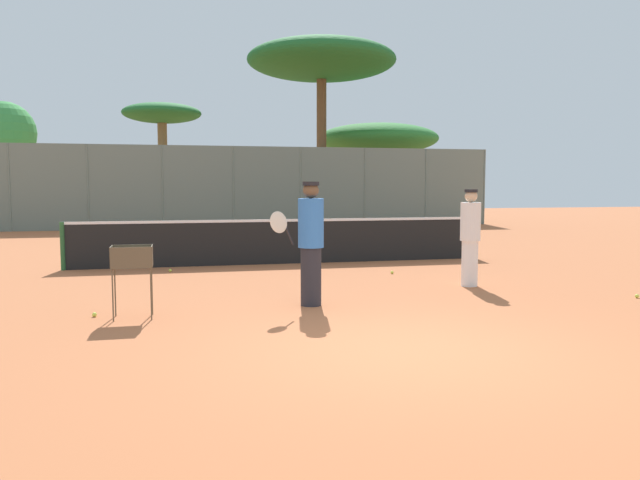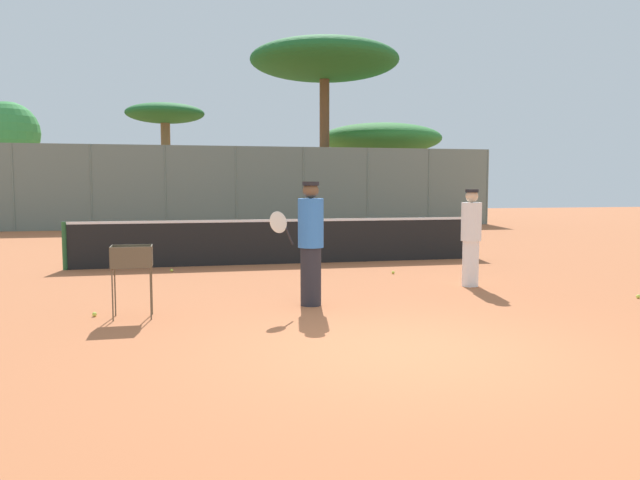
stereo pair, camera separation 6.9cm
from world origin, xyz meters
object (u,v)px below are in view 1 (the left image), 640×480
tennis_net (284,241)px  ball_cart (133,263)px  player_white_outfit (311,242)px  player_red_cap (470,236)px

tennis_net → ball_cart: size_ratio=9.74×
tennis_net → ball_cart: 6.36m
player_white_outfit → player_red_cap: player_white_outfit is taller
player_white_outfit → player_red_cap: size_ratio=1.07×
ball_cart → player_white_outfit: bearing=7.2°
tennis_net → player_white_outfit: size_ratio=5.18×
tennis_net → ball_cart: tennis_net is taller
player_white_outfit → player_red_cap: (3.29, 1.17, -0.07)m
player_white_outfit → player_red_cap: 3.49m
player_white_outfit → tennis_net: bearing=-114.6°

